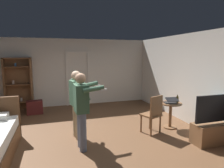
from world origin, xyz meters
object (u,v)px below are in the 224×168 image
Objects in this scene: laptop at (171,101)px; wooden_chair at (153,113)px; side_table at (170,111)px; person_blue_shirt at (82,106)px; tv_flatscreen at (214,129)px; bookshelf at (19,82)px; person_striped_shirt at (77,100)px; bottle_on_table at (177,100)px; suitcase_dark at (35,107)px.

wooden_chair is at bearing -163.88° from laptop.
side_table is 0.69m from wooden_chair.
tv_flatscreen is at bearing -11.71° from person_blue_shirt.
bookshelf is 1.16× the size of person_striped_shirt.
person_striped_shirt is (-2.46, 0.15, 0.17)m from laptop.
person_blue_shirt is 0.60m from person_striped_shirt.
side_table is 2.54m from person_striped_shirt.
person_blue_shirt is (-2.62, -0.42, 0.13)m from bottle_on_table.
person_blue_shirt reaches higher than tv_flatscreen.
bookshelf is 5.23m from laptop.
person_striped_shirt is (-2.64, 0.19, 0.13)m from bottle_on_table.
person_blue_shirt is at bearing -64.33° from bookshelf.
person_blue_shirt is at bearing -170.95° from bottle_on_table.
laptop is 0.23× the size of person_blue_shirt.
laptop is 0.19m from bottle_on_table.
person_striped_shirt reaches higher than wooden_chair.
bookshelf is 1.90× the size of wooden_chair.
bookshelf reaches higher than bottle_on_table.
bottle_on_table is 2.65m from person_striped_shirt.
side_table is at bearing 18.70° from wooden_chair.
person_blue_shirt is at bearing -73.20° from suitcase_dark.
bottle_on_table reaches higher than laptop.
bookshelf is at bearing 143.67° from side_table.
bottle_on_table is 0.84m from wooden_chair.
laptop is at bearing 10.54° from person_blue_shirt.
side_table is at bearing 49.79° from laptop.
tv_flatscreen is 0.69× the size of person_blue_shirt.
person_blue_shirt is (-1.83, -0.28, 0.38)m from wooden_chair.
person_blue_shirt is at bearing -171.41° from wooden_chair.
laptop reaches higher than side_table.
person_blue_shirt is 3.20× the size of suitcase_dark.
person_striped_shirt reaches higher than suitcase_dark.
laptop is at bearing 16.12° from wooden_chair.
tv_flatscreen reaches higher than wooden_chair.
suitcase_dark is at bearing 145.59° from laptop.
wooden_chair is at bearing -10.04° from person_striped_shirt.
tv_flatscreen is at bearing -39.63° from wooden_chair.
person_blue_shirt reaches higher than side_table.
side_table is 0.37m from bottle_on_table.
side_table is at bearing -2.42° from person_striped_shirt.
bottle_on_table is at bearing -29.74° from side_table.
bookshelf is 5.25m from side_table.
side_table is 3.06× the size of bottle_on_table.
laptop is (-0.44, 1.05, 0.42)m from tv_flatscreen.
person_blue_shirt reaches higher than laptop.
bottle_on_table is 2.66m from person_blue_shirt.
bottle_on_table is 0.14× the size of person_blue_shirt.
bookshelf reaches higher than wooden_chair.
person_striped_shirt is at bearing 176.55° from laptop.
person_blue_shirt is (1.73, -3.59, -0.09)m from bookshelf.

